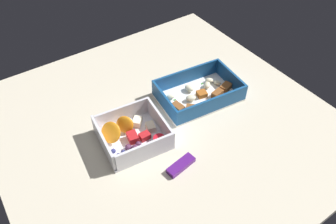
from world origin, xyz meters
The scene contains 4 objects.
table_surface centered at (0.00, 0.00, 1.00)cm, with size 80.00×80.00×2.00cm, color beige.
pasta_container centered at (-12.70, -1.85, 3.59)cm, with size 22.62×16.09×5.17cm.
fruit_bowl centered at (9.60, 1.20, 3.92)cm, with size 16.39×15.46×5.50cm.
candy_bar centered at (4.69, 13.91, 2.60)cm, with size 7.00×2.40×1.20cm, color #51197A.
Camera 1 is at (31.16, 47.61, 62.11)cm, focal length 34.83 mm.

